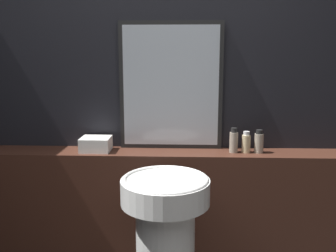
% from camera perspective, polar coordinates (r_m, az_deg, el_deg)
% --- Properties ---
extents(wall_back, '(8.00, 0.06, 2.50)m').
position_cam_1_polar(wall_back, '(2.38, -1.88, 5.61)').
color(wall_back, black).
rests_on(wall_back, ground_plane).
extents(vanity_counter, '(2.89, 0.23, 0.88)m').
position_cam_1_polar(vanity_counter, '(2.45, -2.03, -13.94)').
color(vanity_counter, '#422319').
rests_on(vanity_counter, ground_plane).
extents(pedestal_sink, '(0.45, 0.45, 0.87)m').
position_cam_1_polar(pedestal_sink, '(2.02, -0.41, -17.71)').
color(pedestal_sink, white).
rests_on(pedestal_sink, ground_plane).
extents(mirror, '(0.64, 0.03, 0.78)m').
position_cam_1_polar(mirror, '(2.32, 0.45, 6.10)').
color(mirror, black).
rests_on(mirror, vanity_counter).
extents(towel_stack, '(0.18, 0.16, 0.08)m').
position_cam_1_polar(towel_stack, '(2.34, -10.93, -2.73)').
color(towel_stack, white).
rests_on(towel_stack, vanity_counter).
extents(shampoo_bottle, '(0.05, 0.05, 0.15)m').
position_cam_1_polar(shampoo_bottle, '(2.30, 9.98, -2.28)').
color(shampoo_bottle, gray).
rests_on(shampoo_bottle, vanity_counter).
extents(conditioner_bottle, '(0.05, 0.05, 0.13)m').
position_cam_1_polar(conditioner_bottle, '(2.31, 11.82, -2.52)').
color(conditioner_bottle, '#C6B284').
rests_on(conditioner_bottle, vanity_counter).
extents(lotion_bottle, '(0.05, 0.05, 0.14)m').
position_cam_1_polar(lotion_bottle, '(2.32, 13.68, -2.40)').
color(lotion_bottle, gray).
rests_on(lotion_bottle, vanity_counter).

